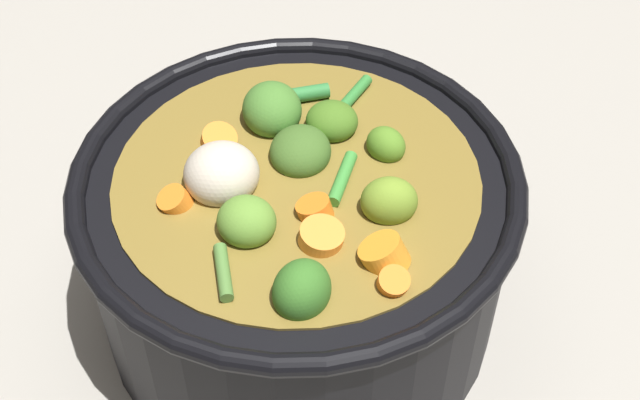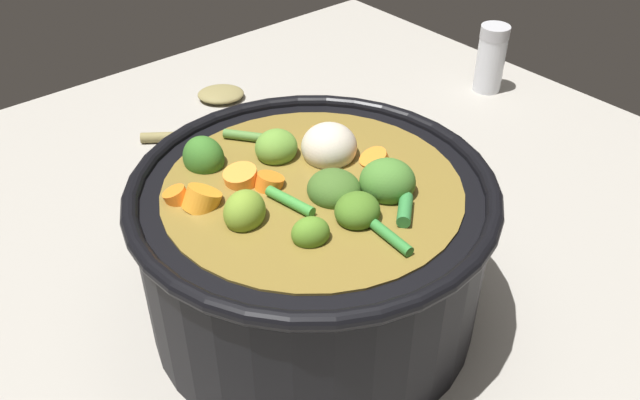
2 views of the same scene
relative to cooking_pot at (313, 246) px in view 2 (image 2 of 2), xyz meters
The scene contains 4 objects.
ground_plane 0.07m from the cooking_pot, behind, with size 1.10×1.10×0.00m, color #9E998E.
cooking_pot is the anchor object (origin of this frame).
wooden_spoon 0.38m from the cooking_pot, 20.28° to the right, with size 0.19×0.18×0.01m.
salt_shaker 0.49m from the cooking_pot, 69.51° to the right, with size 0.04×0.04×0.09m.
Camera 2 is at (-0.33, 0.27, 0.44)m, focal length 37.92 mm.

